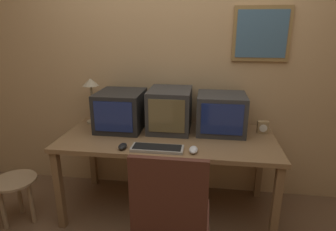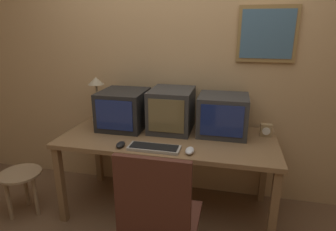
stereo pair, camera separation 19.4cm
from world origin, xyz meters
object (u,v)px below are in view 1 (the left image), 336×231
at_px(keyboard_main, 157,148).
at_px(desk_lamp, 91,89).
at_px(monitor_center, 170,110).
at_px(desk_clock, 263,127).
at_px(monitor_right, 221,113).
at_px(mouse_far_corner, 123,146).
at_px(side_stool, 16,188).
at_px(mouse_near_keyboard, 193,150).
at_px(monitor_left, 121,110).

distance_m(keyboard_main, desk_lamp, 0.95).
bearing_deg(monitor_center, desk_clock, 1.21).
height_order(monitor_center, monitor_right, monitor_center).
bearing_deg(monitor_center, mouse_far_corner, -122.76).
bearing_deg(side_stool, mouse_far_corner, 2.17).
bearing_deg(desk_clock, mouse_far_corner, -156.46).
xyz_separation_m(mouse_far_corner, side_stool, (-0.94, -0.04, -0.43)).
relative_size(monitor_center, side_stool, 1.06).
height_order(monitor_right, mouse_far_corner, monitor_right).
distance_m(mouse_far_corner, desk_clock, 1.21).
bearing_deg(keyboard_main, monitor_center, 85.50).
xyz_separation_m(keyboard_main, side_stool, (-1.20, -0.05, -0.42)).
bearing_deg(keyboard_main, mouse_near_keyboard, -1.15).
bearing_deg(desk_lamp, mouse_near_keyboard, -28.73).
bearing_deg(monitor_center, desk_lamp, 173.48).
bearing_deg(desk_lamp, monitor_center, -6.52).
distance_m(monitor_right, mouse_near_keyboard, 0.53).
relative_size(keyboard_main, desk_clock, 3.66).
bearing_deg(desk_lamp, mouse_far_corner, -50.50).
height_order(monitor_center, desk_lamp, desk_lamp).
bearing_deg(desk_lamp, side_stool, -129.42).
bearing_deg(mouse_near_keyboard, keyboard_main, 178.85).
distance_m(keyboard_main, desk_clock, 0.97).
bearing_deg(side_stool, mouse_near_keyboard, 1.72).
height_order(desk_clock, desk_lamp, desk_lamp).
relative_size(monitor_left, side_stool, 1.08).
relative_size(keyboard_main, side_stool, 0.97).
relative_size(mouse_far_corner, desk_lamp, 0.25).
distance_m(monitor_left, side_stool, 1.09).
bearing_deg(keyboard_main, desk_lamp, 143.22).
xyz_separation_m(mouse_near_keyboard, mouse_far_corner, (-0.54, -0.01, -0.00)).
bearing_deg(desk_clock, desk_lamp, 177.47).
distance_m(monitor_left, monitor_center, 0.44).
relative_size(monitor_right, keyboard_main, 1.04).
bearing_deg(mouse_far_corner, monitor_left, 107.79).
bearing_deg(monitor_left, monitor_center, 4.15).
bearing_deg(side_stool, monitor_center, 22.05).
relative_size(monitor_right, mouse_far_corner, 3.80).
height_order(monitor_left, mouse_far_corner, monitor_left).
xyz_separation_m(monitor_center, mouse_far_corner, (-0.30, -0.47, -0.17)).
bearing_deg(monitor_center, monitor_left, -175.85).
xyz_separation_m(desk_clock, desk_lamp, (-1.57, 0.07, 0.27)).
height_order(monitor_center, keyboard_main, monitor_center).
bearing_deg(monitor_center, keyboard_main, -94.50).
xyz_separation_m(monitor_right, keyboard_main, (-0.48, -0.45, -0.16)).
relative_size(keyboard_main, mouse_near_keyboard, 3.40).
xyz_separation_m(monitor_left, side_stool, (-0.80, -0.47, -0.58)).
bearing_deg(monitor_right, mouse_far_corner, -147.94).
bearing_deg(mouse_near_keyboard, side_stool, -178.28).
relative_size(monitor_left, mouse_far_corner, 4.05).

